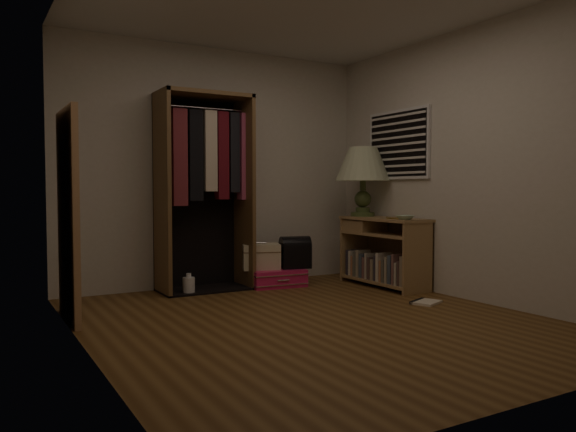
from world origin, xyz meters
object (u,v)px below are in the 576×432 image
object	(u,v)px
train_case	(261,256)
pink_suitcase	(275,277)
console_bookshelf	(381,250)
floor_mirror	(68,215)
white_jug	(189,285)
open_wardrobe	(206,175)
black_bag	(295,252)
table_lamp	(363,166)

from	to	relation	value
train_case	pink_suitcase	bearing A→B (deg)	-6.47
console_bookshelf	floor_mirror	world-z (taller)	floor_mirror
train_case	console_bookshelf	bearing A→B (deg)	-8.35
console_bookshelf	pink_suitcase	distance (m)	1.20
white_jug	open_wardrobe	bearing A→B (deg)	33.45
black_bag	white_jug	bearing A→B (deg)	-168.51
floor_mirror	train_case	world-z (taller)	floor_mirror
white_jug	train_case	bearing A→B (deg)	4.61
train_case	black_bag	distance (m)	0.39
open_wardrobe	black_bag	size ratio (longest dim) A/B	5.62
black_bag	console_bookshelf	bearing A→B (deg)	-18.76
console_bookshelf	train_case	xyz separation A→B (m)	(-1.16, 0.62, -0.06)
open_wardrobe	white_jug	distance (m)	1.16
train_case	black_bag	xyz separation A→B (m)	(0.37, -0.12, 0.04)
pink_suitcase	floor_mirror	bearing A→B (deg)	-158.91
open_wardrobe	train_case	distance (m)	1.07
console_bookshelf	table_lamp	xyz separation A→B (m)	(0.01, 0.34, 0.94)
white_jug	black_bag	bearing A→B (deg)	-2.20
table_lamp	open_wardrobe	bearing A→B (deg)	167.62
console_bookshelf	pink_suitcase	bearing A→B (deg)	151.58
console_bookshelf	floor_mirror	bearing A→B (deg)	-179.19
black_bag	pink_suitcase	bearing A→B (deg)	-177.99
pink_suitcase	table_lamp	size ratio (longest dim) A/B	0.83
open_wardrobe	black_bag	xyz separation A→B (m)	(0.96, -0.22, -0.84)
open_wardrobe	floor_mirror	size ratio (longest dim) A/B	1.21
open_wardrobe	train_case	xyz separation A→B (m)	(0.59, -0.10, -0.88)
console_bookshelf	open_wardrobe	size ratio (longest dim) A/B	0.55
train_case	white_jug	distance (m)	0.89
table_lamp	train_case	bearing A→B (deg)	166.31
pink_suitcase	train_case	xyz separation A→B (m)	(-0.14, 0.07, 0.23)
console_bookshelf	train_case	size ratio (longest dim) A/B	2.33
console_bookshelf	open_wardrobe	world-z (taller)	open_wardrobe
table_lamp	pink_suitcase	bearing A→B (deg)	168.16
open_wardrobe	white_jug	size ratio (longest dim) A/B	9.63
floor_mirror	train_case	size ratio (longest dim) A/B	3.54
train_case	white_jug	world-z (taller)	train_case
table_lamp	console_bookshelf	bearing A→B (deg)	-90.88
console_bookshelf	pink_suitcase	size ratio (longest dim) A/B	1.70
console_bookshelf	table_lamp	size ratio (longest dim) A/B	1.42
floor_mirror	white_jug	distance (m)	1.56
floor_mirror	pink_suitcase	world-z (taller)	floor_mirror
floor_mirror	table_lamp	xyz separation A→B (m)	(3.24, 0.38, 0.48)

